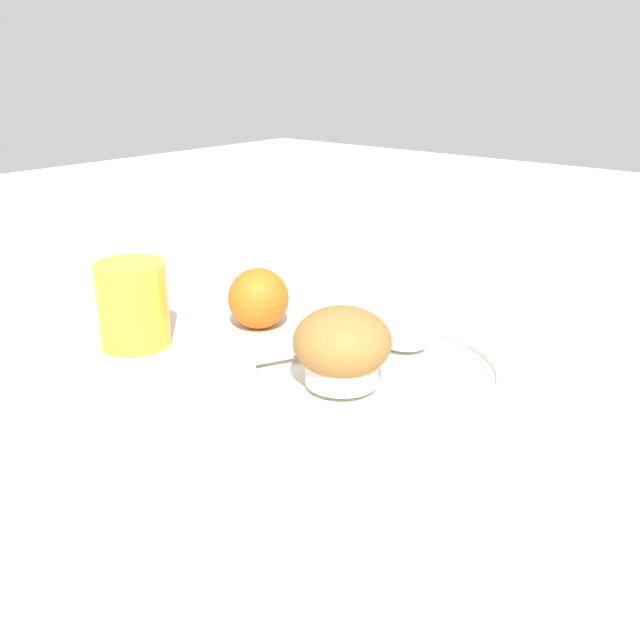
# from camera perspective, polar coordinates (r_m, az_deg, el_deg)

# --- Properties ---
(ground_plane) EXTENTS (3.00, 3.00, 0.00)m
(ground_plane) POSITION_cam_1_polar(r_m,az_deg,el_deg) (0.70, 4.64, -4.90)
(ground_plane) COLOR beige
(plate) EXTENTS (0.24, 0.24, 0.02)m
(plate) POSITION_cam_1_polar(r_m,az_deg,el_deg) (0.69, 4.16, -4.24)
(plate) COLOR silver
(plate) RESTS_ON ground_plane
(muffin) EXTENTS (0.09, 0.09, 0.07)m
(muffin) POSITION_cam_1_polar(r_m,az_deg,el_deg) (0.63, 1.75, -2.19)
(muffin) COLOR silver
(muffin) RESTS_ON plate
(cream_ramekin) EXTENTS (0.05, 0.05, 0.02)m
(cream_ramekin) POSITION_cam_1_polar(r_m,az_deg,el_deg) (0.73, 6.87, -1.00)
(cream_ramekin) COLOR silver
(cream_ramekin) RESTS_ON plate
(berry_pair) EXTENTS (0.03, 0.02, 0.02)m
(berry_pair) POSITION_cam_1_polar(r_m,az_deg,el_deg) (0.71, 1.33, -1.98)
(berry_pair) COLOR #4C194C
(berry_pair) RESTS_ON plate
(butter_knife) EXTENTS (0.19, 0.10, 0.00)m
(butter_knife) POSITION_cam_1_polar(r_m,az_deg,el_deg) (0.72, 1.79, -2.00)
(butter_knife) COLOR #B7B7BC
(butter_knife) RESTS_ON plate
(orange_fruit) EXTENTS (0.07, 0.07, 0.07)m
(orange_fruit) POSITION_cam_1_polar(r_m,az_deg,el_deg) (0.82, -4.95, 1.73)
(orange_fruit) COLOR orange
(orange_fruit) RESTS_ON ground_plane
(juice_glass) EXTENTS (0.08, 0.08, 0.09)m
(juice_glass) POSITION_cam_1_polar(r_m,az_deg,el_deg) (0.79, -14.75, 1.21)
(juice_glass) COLOR gold
(juice_glass) RESTS_ON ground_plane
(folded_napkin) EXTENTS (0.11, 0.06, 0.01)m
(folded_napkin) POSITION_cam_1_polar(r_m,az_deg,el_deg) (0.59, -9.47, -9.88)
(folded_napkin) COLOR beige
(folded_napkin) RESTS_ON ground_plane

